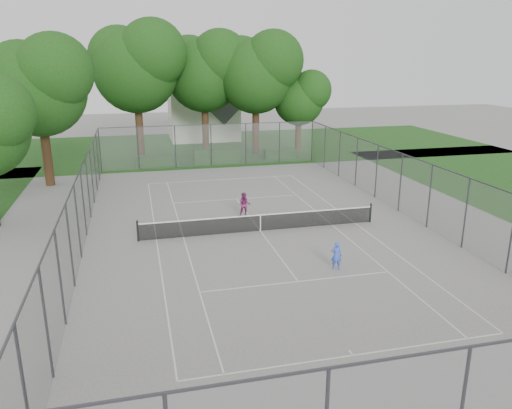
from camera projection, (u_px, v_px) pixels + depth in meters
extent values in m
plane|color=slate|center=(260.00, 231.00, 26.71)|extent=(120.00, 120.00, 0.00)
cube|color=#194213|center=(198.00, 147.00, 50.91)|extent=(60.00, 20.00, 0.00)
cube|color=silver|center=(353.00, 355.00, 15.65)|extent=(10.97, 0.06, 0.01)
cube|color=silver|center=(222.00, 180.00, 37.77)|extent=(10.97, 0.06, 0.01)
cube|color=silver|center=(156.00, 240.00, 25.47)|extent=(0.06, 23.77, 0.01)
cube|color=silver|center=(355.00, 223.00, 27.95)|extent=(0.06, 23.77, 0.01)
cube|color=silver|center=(183.00, 237.00, 25.78)|extent=(0.06, 23.77, 0.01)
cube|color=silver|center=(332.00, 225.00, 27.64)|extent=(0.06, 23.77, 0.01)
cube|color=silver|center=(298.00, 281.00, 20.75)|extent=(8.23, 0.06, 0.01)
cube|color=silver|center=(237.00, 199.00, 32.67)|extent=(8.23, 0.06, 0.01)
cube|color=silver|center=(260.00, 231.00, 26.71)|extent=(0.06, 12.80, 0.01)
cube|color=silver|center=(351.00, 353.00, 15.79)|extent=(0.06, 0.30, 0.01)
cube|color=silver|center=(222.00, 180.00, 37.63)|extent=(0.06, 0.30, 0.01)
cylinder|color=black|center=(138.00, 231.00, 25.11)|extent=(0.10, 0.10, 1.10)
cylinder|color=black|center=(370.00, 213.00, 28.00)|extent=(0.10, 0.10, 1.10)
cube|color=black|center=(260.00, 223.00, 26.58)|extent=(12.67, 0.01, 0.86)
cube|color=white|center=(260.00, 215.00, 26.45)|extent=(12.77, 0.03, 0.06)
cube|color=white|center=(260.00, 223.00, 26.59)|extent=(0.05, 0.02, 0.88)
cylinder|color=#38383D|center=(100.00, 150.00, 39.99)|extent=(0.08, 0.08, 3.50)
cylinder|color=#38383D|center=(312.00, 141.00, 44.07)|extent=(0.08, 0.08, 3.50)
cube|color=slate|center=(211.00, 145.00, 42.03)|extent=(18.00, 0.02, 3.50)
cube|color=slate|center=(81.00, 212.00, 24.17)|extent=(0.02, 34.00, 3.50)
cube|color=slate|center=(414.00, 189.00, 28.25)|extent=(0.02, 34.00, 3.50)
cube|color=#38383D|center=(471.00, 347.00, 9.89)|extent=(18.00, 0.05, 0.05)
cube|color=#38383D|center=(211.00, 125.00, 41.53)|extent=(18.00, 0.05, 0.05)
cube|color=#38383D|center=(77.00, 177.00, 23.67)|extent=(0.05, 34.00, 0.05)
cube|color=#38383D|center=(417.00, 159.00, 27.75)|extent=(0.05, 34.00, 0.05)
cylinder|color=#382314|center=(140.00, 130.00, 45.02)|extent=(0.67, 0.67, 5.17)
sphere|color=#13390F|center=(136.00, 71.00, 43.54)|extent=(7.35, 7.35, 7.35)
sphere|color=#13390F|center=(152.00, 53.00, 42.43)|extent=(5.88, 5.88, 5.88)
sphere|color=#13390F|center=(120.00, 58.00, 43.79)|extent=(5.51, 5.51, 5.51)
cylinder|color=#382314|center=(205.00, 127.00, 47.98)|extent=(0.66, 0.66, 4.86)
sphere|color=#13390F|center=(204.00, 75.00, 46.58)|extent=(6.91, 6.91, 6.91)
sphere|color=#13390F|center=(220.00, 60.00, 45.54)|extent=(5.52, 5.52, 5.52)
sphere|color=#13390F|center=(189.00, 63.00, 46.82)|extent=(5.18, 5.18, 5.18)
cylinder|color=#382314|center=(256.00, 128.00, 47.05)|extent=(0.65, 0.65, 4.81)
sphere|color=#13390F|center=(256.00, 76.00, 45.67)|extent=(6.84, 6.84, 6.84)
sphere|color=#13390F|center=(273.00, 61.00, 44.63)|extent=(5.48, 5.48, 5.48)
sphere|color=#13390F|center=(241.00, 64.00, 45.89)|extent=(5.13, 5.13, 5.13)
cylinder|color=#382314|center=(298.00, 135.00, 47.91)|extent=(0.59, 0.59, 3.32)
sphere|color=#13390F|center=(299.00, 100.00, 46.96)|extent=(4.72, 4.72, 4.72)
sphere|color=#13390F|center=(311.00, 90.00, 46.24)|extent=(3.78, 3.78, 3.78)
sphere|color=#13390F|center=(289.00, 92.00, 47.11)|extent=(3.54, 3.54, 3.54)
cylinder|color=#382314|center=(47.00, 154.00, 35.55)|extent=(0.64, 0.64, 4.50)
sphere|color=#13390F|center=(39.00, 90.00, 34.26)|extent=(6.41, 6.41, 6.41)
sphere|color=#13390F|center=(55.00, 71.00, 33.29)|extent=(5.13, 5.13, 5.13)
sphere|color=#13390F|center=(22.00, 75.00, 34.47)|extent=(4.81, 4.81, 4.81)
cube|color=#1A4315|center=(157.00, 161.00, 42.41)|extent=(3.55, 1.06, 0.89)
cube|color=#1A4315|center=(217.00, 156.00, 43.43)|extent=(3.94, 1.13, 1.24)
cube|color=#1A4315|center=(280.00, 154.00, 45.35)|extent=(2.94, 1.08, 0.88)
cube|color=silver|center=(203.00, 114.00, 55.14)|extent=(7.36, 5.52, 5.52)
cube|color=#48484D|center=(203.00, 89.00, 54.35)|extent=(7.28, 5.70, 7.28)
imported|color=blue|center=(336.00, 255.00, 21.81)|extent=(0.54, 0.46, 1.27)
imported|color=#822B62|center=(244.00, 205.00, 28.84)|extent=(0.84, 0.73, 1.47)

